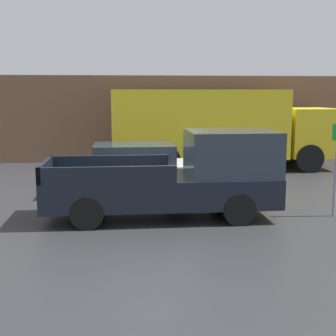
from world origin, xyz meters
TOP-DOWN VIEW (x-y plane):
  - ground_plane at (0.00, 0.00)m, footprint 60.00×60.00m
  - building_wall at (0.00, 8.79)m, footprint 28.00×0.15m
  - pickup_truck at (0.63, -0.84)m, footprint 5.57×1.99m
  - car at (-0.54, 2.14)m, footprint 4.39×1.91m
  - delivery_truck at (2.93, 6.11)m, footprint 8.79×2.36m
  - parking_sign at (4.37, -1.17)m, footprint 0.30×0.07m

SIDE VIEW (x-z plane):
  - ground_plane at x=0.00m, z-range 0.00..0.00m
  - car at x=-0.54m, z-range 0.03..1.52m
  - pickup_truck at x=0.63m, z-range -0.08..2.04m
  - parking_sign at x=4.37m, z-range 0.15..2.54m
  - delivery_truck at x=2.93m, z-range 0.16..3.30m
  - building_wall at x=0.00m, z-range 0.00..3.76m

